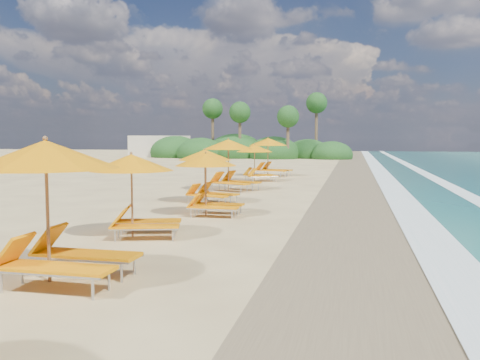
{
  "coord_description": "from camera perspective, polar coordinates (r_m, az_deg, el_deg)",
  "views": [
    {
      "loc": [
        3.56,
        -15.69,
        2.57
      ],
      "look_at": [
        0.0,
        0.0,
        1.2
      ],
      "focal_mm": 37.54,
      "sensor_mm": 36.0,
      "label": 1
    }
  ],
  "objects": [
    {
      "name": "station_7",
      "position": [
        29.41,
        1.98,
        2.27
      ],
      "size": [
        2.96,
        2.96,
        2.21
      ],
      "rotation": [
        0.0,
        0.0,
        0.51
      ],
      "color": "olive",
      "rests_on": "ground"
    },
    {
      "name": "surf_foam",
      "position": [
        16.2,
        23.87,
        -4.58
      ],
      "size": [
        4.0,
        160.0,
        0.01
      ],
      "color": "white",
      "rests_on": "ground"
    },
    {
      "name": "station_5",
      "position": [
        19.67,
        -3.6,
        0.88
      ],
      "size": [
        2.73,
        2.66,
        2.15
      ],
      "rotation": [
        0.0,
        0.0,
        -0.31
      ],
      "color": "olive",
      "rests_on": "ground"
    },
    {
      "name": "ground",
      "position": [
        16.29,
        0.0,
        -4.21
      ],
      "size": [
        160.0,
        160.0,
        0.0
      ],
      "primitive_type": "plane",
      "color": "#D2BA7B",
      "rests_on": "ground"
    },
    {
      "name": "wet_sand",
      "position": [
        15.9,
        14.25,
        -4.57
      ],
      "size": [
        4.0,
        160.0,
        0.01
      ],
      "primitive_type": "cube",
      "color": "olive",
      "rests_on": "ground"
    },
    {
      "name": "station_8",
      "position": [
        33.28,
        3.51,
        2.94
      ],
      "size": [
        3.27,
        3.18,
        2.6
      ],
      "rotation": [
        0.0,
        0.0,
        -0.29
      ],
      "color": "olive",
      "rests_on": "ground"
    },
    {
      "name": "station_6",
      "position": [
        24.26,
        -0.96,
        2.17
      ],
      "size": [
        3.3,
        3.26,
        2.55
      ],
      "rotation": [
        0.0,
        0.0,
        -0.38
      ],
      "color": "olive",
      "rests_on": "ground"
    },
    {
      "name": "station_3",
      "position": [
        13.16,
        -11.46,
        -1.05
      ],
      "size": [
        2.76,
        2.69,
        2.2
      ],
      "rotation": [
        0.0,
        0.0,
        0.28
      ],
      "color": "olive",
      "rests_on": "ground"
    },
    {
      "name": "station_2",
      "position": [
        9.35,
        -20.04,
        -2.27
      ],
      "size": [
        2.78,
        2.56,
        2.6
      ],
      "rotation": [
        0.0,
        0.0,
        -0.0
      ],
      "color": "olive",
      "rests_on": "ground"
    },
    {
      "name": "treeline",
      "position": [
        62.69,
        0.35,
        3.43
      ],
      "size": [
        25.8,
        8.8,
        9.74
      ],
      "color": "#163D14",
      "rests_on": "ground"
    },
    {
      "name": "beach_building",
      "position": [
        68.63,
        -9.1,
        3.83
      ],
      "size": [
        7.0,
        5.0,
        2.8
      ],
      "primitive_type": "cube",
      "color": "beige",
      "rests_on": "ground"
    },
    {
      "name": "station_4",
      "position": [
        16.48,
        -3.36,
        0.02
      ],
      "size": [
        2.25,
        2.07,
        2.1
      ],
      "rotation": [
        0.0,
        0.0,
        -0.0
      ],
      "color": "olive",
      "rests_on": "ground"
    }
  ]
}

